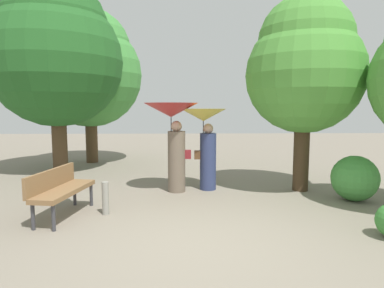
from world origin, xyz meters
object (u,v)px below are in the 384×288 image
(person_left, at_px, (173,127))
(tree_mid_left, at_px, (89,67))
(person_right, at_px, (205,132))
(tree_near_left, at_px, (56,51))
(park_bench, at_px, (60,188))
(tree_mid_right, at_px, (304,65))
(path_marker_post, at_px, (105,198))

(person_left, bearing_deg, tree_mid_left, 34.91)
(person_right, bearing_deg, person_left, 103.04)
(tree_near_left, bearing_deg, park_bench, -69.90)
(person_right, height_order, tree_near_left, tree_near_left)
(person_right, xyz_separation_m, tree_near_left, (-4.21, 2.40, 2.21))
(park_bench, distance_m, tree_mid_right, 5.64)
(person_left, bearing_deg, park_bench, 130.80)
(park_bench, distance_m, tree_mid_left, 6.53)
(tree_near_left, relative_size, tree_mid_left, 1.08)
(person_right, height_order, tree_mid_left, tree_mid_left)
(tree_near_left, bearing_deg, person_right, -29.71)
(person_left, relative_size, path_marker_post, 3.39)
(tree_near_left, bearing_deg, tree_mid_right, -21.71)
(person_left, height_order, tree_near_left, tree_near_left)
(person_left, height_order, tree_mid_left, tree_mid_left)
(person_right, relative_size, path_marker_post, 3.17)
(person_left, xyz_separation_m, tree_mid_left, (-2.95, 4.14, 1.79))
(path_marker_post, bearing_deg, person_left, 54.11)
(tree_near_left, height_order, path_marker_post, tree_near_left)
(tree_near_left, distance_m, tree_mid_right, 6.93)
(tree_near_left, xyz_separation_m, tree_mid_right, (6.41, -2.55, -0.70))
(person_right, distance_m, tree_mid_left, 5.75)
(person_left, relative_size, park_bench, 1.28)
(park_bench, bearing_deg, tree_mid_left, 19.25)
(park_bench, bearing_deg, tree_mid_right, -61.32)
(person_left, distance_m, person_right, 0.77)
(person_right, xyz_separation_m, tree_mid_right, (2.20, -0.15, 1.51))
(tree_near_left, height_order, tree_mid_left, tree_near_left)
(park_bench, height_order, tree_near_left, tree_near_left)
(person_right, height_order, tree_mid_right, tree_mid_right)
(person_right, bearing_deg, tree_near_left, 59.72)
(person_right, relative_size, park_bench, 1.20)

